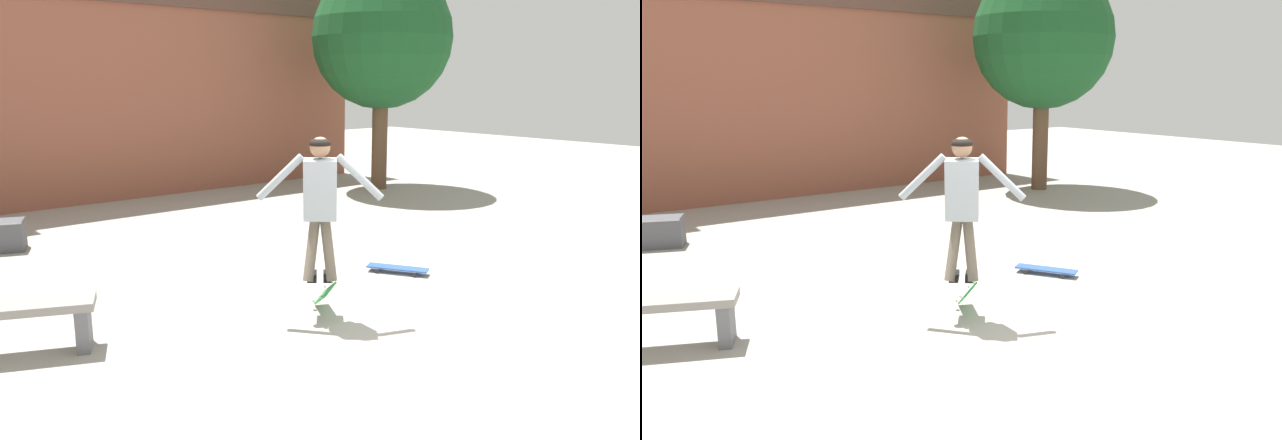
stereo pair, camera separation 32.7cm
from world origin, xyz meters
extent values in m
plane|color=#A39E93|center=(0.00, 0.00, 0.00)|extent=(40.00, 40.00, 0.00)
cube|color=#93513D|center=(0.00, 8.86, 2.00)|extent=(13.38, 0.40, 4.00)
cylinder|color=brown|center=(5.72, 6.34, 1.11)|extent=(0.36, 0.36, 2.23)
sphere|color=#194C23|center=(5.72, 6.34, 3.41)|extent=(3.15, 3.15, 3.15)
cube|color=gray|center=(-3.28, 1.92, 0.46)|extent=(1.54, 0.97, 0.08)
cube|color=slate|center=(-2.70, 1.66, 0.21)|extent=(0.25, 0.36, 0.42)
cube|color=#9EA8B2|center=(-0.46, 0.87, 1.39)|extent=(0.43, 0.42, 0.64)
sphere|color=#A37556|center=(-0.46, 0.87, 1.82)|extent=(0.30, 0.30, 0.21)
ellipsoid|color=black|center=(-0.46, 0.87, 1.86)|extent=(0.31, 0.31, 0.12)
cylinder|color=#6B6051|center=(-0.53, 0.93, 0.78)|extent=(0.37, 0.30, 0.71)
cube|color=black|center=(-0.51, 0.95, 0.45)|extent=(0.24, 0.26, 0.07)
cylinder|color=#6B6051|center=(-0.40, 0.82, 0.78)|extent=(0.25, 0.40, 0.71)
cube|color=black|center=(-0.38, 0.84, 0.45)|extent=(0.24, 0.26, 0.07)
cylinder|color=#9EA8B2|center=(-0.78, 1.13, 1.52)|extent=(0.44, 0.38, 0.49)
cylinder|color=#9EA8B2|center=(-0.15, 0.62, 1.52)|extent=(0.44, 0.38, 0.49)
cube|color=#237F38|center=(-0.40, 0.87, 0.25)|extent=(0.52, 0.65, 0.49)
cylinder|color=silver|center=(-0.23, 1.09, 0.24)|extent=(0.06, 0.08, 0.07)
cylinder|color=silver|center=(-0.38, 1.10, 0.10)|extent=(0.06, 0.08, 0.07)
cylinder|color=silver|center=(-0.46, 0.70, 0.45)|extent=(0.06, 0.08, 0.07)
cylinder|color=silver|center=(-0.61, 0.71, 0.31)|extent=(0.06, 0.08, 0.07)
cube|color=#2D519E|center=(1.31, 1.44, 0.07)|extent=(0.58, 0.79, 0.02)
cylinder|color=black|center=(1.09, 1.60, 0.03)|extent=(0.04, 0.05, 0.05)
cylinder|color=black|center=(1.27, 1.71, 0.03)|extent=(0.04, 0.05, 0.05)
cylinder|color=black|center=(1.35, 1.18, 0.03)|extent=(0.04, 0.05, 0.05)
cylinder|color=black|center=(1.53, 1.29, 0.03)|extent=(0.04, 0.05, 0.05)
camera|label=1|loc=(-4.42, -4.03, 2.49)|focal=35.00mm
camera|label=2|loc=(-4.16, -4.23, 2.49)|focal=35.00mm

